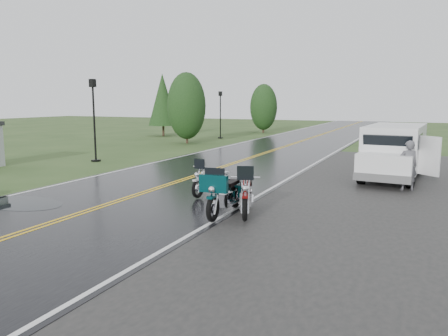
# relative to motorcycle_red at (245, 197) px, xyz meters

# --- Properties ---
(ground) EXTENTS (120.00, 120.00, 0.00)m
(ground) POSITION_rel_motorcycle_red_xyz_m (-4.58, 0.57, -0.72)
(ground) COLOR #2D471E
(ground) RESTS_ON ground
(road) EXTENTS (8.00, 100.00, 0.04)m
(road) POSITION_rel_motorcycle_red_xyz_m (-4.58, 10.57, -0.70)
(road) COLOR black
(road) RESTS_ON ground
(motorcycle_red) EXTENTS (1.66, 2.58, 1.43)m
(motorcycle_red) POSITION_rel_motorcycle_red_xyz_m (0.00, 0.00, 0.00)
(motorcycle_red) COLOR #550A09
(motorcycle_red) RESTS_ON ground
(motorcycle_teal) EXTENTS (1.01, 2.46, 1.43)m
(motorcycle_teal) POSITION_rel_motorcycle_red_xyz_m (-0.73, -0.42, -0.00)
(motorcycle_teal) COLOR #043133
(motorcycle_teal) RESTS_ON ground
(motorcycle_silver) EXTENTS (1.02, 2.20, 1.26)m
(motorcycle_silver) POSITION_rel_motorcycle_red_xyz_m (-2.42, 1.94, -0.09)
(motorcycle_silver) COLOR #B6B8BE
(motorcycle_silver) RESTS_ON ground
(van_white) EXTENTS (2.53, 5.85, 2.25)m
(van_white) POSITION_rel_motorcycle_red_xyz_m (2.07, 6.88, 0.41)
(van_white) COLOR silver
(van_white) RESTS_ON ground
(person_at_van) EXTENTS (0.76, 0.62, 1.79)m
(person_at_van) POSITION_rel_motorcycle_red_xyz_m (3.70, 6.27, 0.18)
(person_at_van) COLOR #525157
(person_at_van) RESTS_ON ground
(lamp_post_near_left) EXTENTS (0.37, 0.37, 4.35)m
(lamp_post_near_left) POSITION_rel_motorcycle_red_xyz_m (-11.56, 7.66, 1.46)
(lamp_post_near_left) COLOR black
(lamp_post_near_left) RESTS_ON ground
(lamp_post_far_left) EXTENTS (0.34, 0.34, 4.01)m
(lamp_post_far_left) POSITION_rel_motorcycle_red_xyz_m (-11.64, 23.42, 1.29)
(lamp_post_far_left) COLOR black
(lamp_post_far_left) RESTS_ON ground
(tree_left_mid) EXTENTS (2.89, 2.89, 4.52)m
(tree_left_mid) POSITION_rel_motorcycle_red_xyz_m (-12.07, 18.39, 1.54)
(tree_left_mid) COLOR #1E3D19
(tree_left_mid) RESTS_ON ground
(tree_left_far) EXTENTS (2.69, 2.69, 4.14)m
(tree_left_far) POSITION_rel_motorcycle_red_xyz_m (-10.47, 31.08, 1.35)
(tree_left_far) COLOR #1E3D19
(tree_left_far) RESTS_ON ground
(pine_left_far) EXTENTS (2.63, 2.63, 5.48)m
(pine_left_far) POSITION_rel_motorcycle_red_xyz_m (-17.48, 23.62, 2.02)
(pine_left_far) COLOR #1E3D19
(pine_left_far) RESTS_ON ground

